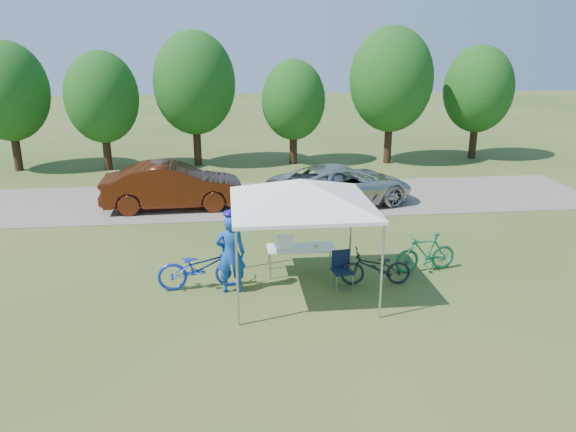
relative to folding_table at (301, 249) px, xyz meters
name	(u,v)px	position (x,y,z in m)	size (l,w,h in m)	color
ground	(301,291)	(-0.15, -1.08, -0.66)	(100.00, 100.00, 0.00)	#2D5119
gravel_strip	(273,199)	(-0.15, 6.92, -0.65)	(24.00, 5.00, 0.02)	gray
canopy	(301,182)	(-0.15, -1.08, 2.00)	(4.53, 4.53, 3.00)	#A5A5AA
treeline	(254,88)	(-0.44, 12.97, 2.88)	(24.89, 4.28, 6.30)	#382314
folding_table	(301,249)	(0.00, 0.00, 0.00)	(1.70, 0.71, 0.70)	white
folding_chair	(341,266)	(0.86, -0.89, -0.13)	(0.52, 0.53, 0.89)	black
cooler	(285,242)	(-0.42, 0.00, 0.20)	(0.42, 0.28, 0.30)	white
ice_cream_cup	(316,246)	(0.38, -0.05, 0.07)	(0.07, 0.07, 0.05)	gold
cyclist	(231,254)	(-1.77, -0.90, 0.29)	(0.69, 0.45, 1.89)	#1546AF
bike_blue	(201,267)	(-2.48, -0.63, -0.12)	(0.71, 2.03, 1.07)	#1435B4
bike_green	(425,253)	(3.17, -0.23, -0.16)	(0.47, 1.66, 1.00)	#166641
bike_dark	(376,267)	(1.70, -0.89, -0.21)	(0.59, 1.69, 0.89)	black
minivan	(341,185)	(2.22, 5.87, 0.09)	(2.40, 5.21, 1.45)	beige
sedan	(173,186)	(-3.67, 6.13, 0.16)	(1.68, 4.82, 1.59)	#4F1D0D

